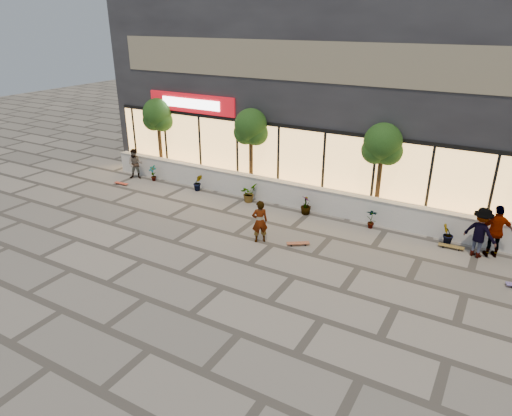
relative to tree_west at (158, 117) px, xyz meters
The scene contains 19 objects.
ground 12.21m from the tree_west, 40.55° to the right, with size 80.00×80.00×0.00m, color gray.
planter_wall 9.36m from the tree_west, ahead, with size 22.00×0.42×1.04m.
retail_building 10.27m from the tree_west, 28.00° to the left, with size 24.00×9.17×8.50m.
shrub_a 2.91m from the tree_west, 68.20° to the right, with size 0.43×0.29×0.81m, color #1B3A12.
shrub_b 4.37m from the tree_west, 20.75° to the right, with size 0.45×0.36×0.81m, color #1B3A12.
shrub_c 6.74m from the tree_west, 11.58° to the right, with size 0.73×0.63×0.81m, color #1B3A12.
shrub_d 9.35m from the tree_west, ahead, with size 0.45×0.45×0.81m, color #1B3A12.
shrub_e 12.05m from the tree_west, ahead, with size 0.43×0.29×0.81m, color #1B3A12.
shrub_f 14.78m from the tree_west, ahead, with size 0.45×0.36×0.81m, color #1B3A12.
tree_west is the anchor object (origin of this frame).
tree_midwest 5.50m from the tree_west, ahead, with size 1.60×1.50×3.92m.
tree_mideast 11.50m from the tree_west, ahead, with size 1.60×1.50×3.92m.
skater_center 9.81m from the tree_west, 27.61° to the right, with size 0.59×0.39×1.62m, color silver.
skater_left 2.66m from the tree_west, 109.65° to the right, with size 0.75×0.59×1.55m, color #897758.
skater_right_near 16.19m from the tree_west, ahead, with size 1.11×0.46×1.90m, color white.
skater_right_far 15.77m from the tree_west, ahead, with size 1.16×0.67×1.80m, color #9F2C1D.
skateboard_center 11.01m from the tree_west, 22.16° to the right, with size 0.81×0.65×0.10m.
skateboard_left 3.86m from the tree_west, 101.37° to the right, with size 0.77×0.24×0.09m.
skateboard_right_near 15.07m from the tree_west, ahead, with size 0.88×0.28×0.10m.
Camera 1 is at (6.87, -9.88, 7.71)m, focal length 32.00 mm.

